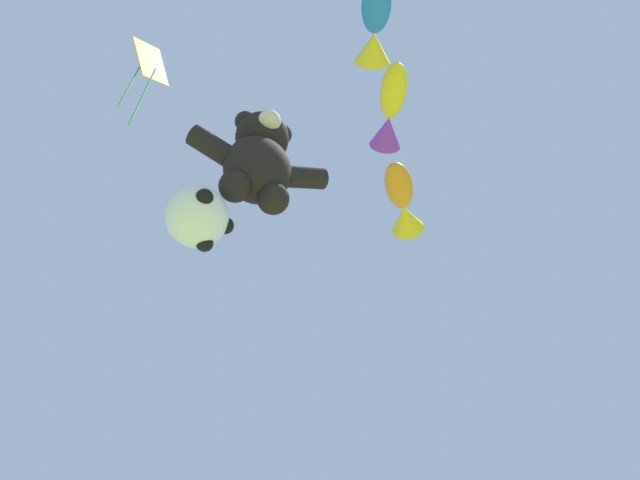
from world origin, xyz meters
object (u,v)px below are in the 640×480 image
(diamond_kite, at_px, (149,67))
(fish_kite_tangerine, at_px, (402,202))
(soccer_ball_kite, at_px, (198,217))
(fish_kite_goldfin, at_px, (390,112))
(fish_kite_cobalt, at_px, (375,27))
(teddy_bear_kite, at_px, (259,159))

(diamond_kite, bearing_deg, fish_kite_tangerine, 5.64)
(fish_kite_tangerine, distance_m, diamond_kite, 5.80)
(soccer_ball_kite, height_order, diamond_kite, diamond_kite)
(fish_kite_goldfin, relative_size, diamond_kite, 0.63)
(soccer_ball_kite, bearing_deg, fish_kite_tangerine, 14.91)
(soccer_ball_kite, relative_size, fish_kite_goldfin, 0.50)
(fish_kite_tangerine, xyz_separation_m, fish_kite_cobalt, (-2.11, -3.11, 0.19))
(teddy_bear_kite, relative_size, fish_kite_tangerine, 1.31)
(soccer_ball_kite, distance_m, fish_kite_goldfin, 5.49)
(teddy_bear_kite, xyz_separation_m, soccer_ball_kite, (-0.67, 0.24, -1.56))
(fish_kite_goldfin, height_order, fish_kite_cobalt, fish_kite_goldfin)
(fish_kite_tangerine, height_order, fish_kite_goldfin, fish_kite_goldfin)
(soccer_ball_kite, xyz_separation_m, fish_kite_tangerine, (4.13, 1.10, 3.99))
(teddy_bear_kite, distance_m, diamond_kite, 3.98)
(fish_kite_goldfin, bearing_deg, soccer_ball_kite, 171.25)
(soccer_ball_kite, distance_m, fish_kite_cobalt, 5.06)
(soccer_ball_kite, bearing_deg, teddy_bear_kite, -19.86)
(soccer_ball_kite, xyz_separation_m, diamond_kite, (-1.59, 0.54, 4.74))
(teddy_bear_kite, bearing_deg, soccer_ball_kite, 160.14)
(fish_kite_goldfin, bearing_deg, fish_kite_tangerine, 57.18)
(fish_kite_tangerine, height_order, fish_kite_cobalt, fish_kite_cobalt)
(teddy_bear_kite, distance_m, soccer_ball_kite, 1.71)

